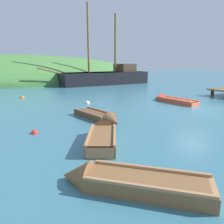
{
  "coord_description": "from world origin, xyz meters",
  "views": [
    {
      "loc": [
        -10.76,
        -10.0,
        2.85
      ],
      "look_at": [
        -5.56,
        0.65,
        0.18
      ],
      "focal_mm": 35.18,
      "sensor_mm": 36.0,
      "label": 1
    }
  ],
  "objects": [
    {
      "name": "buoy_orange",
      "position": [
        -9.57,
        9.47,
        0.0
      ],
      "size": [
        0.37,
        0.37,
        0.37
      ],
      "primitive_type": "sphere",
      "color": "orange",
      "rests_on": "ground"
    },
    {
      "name": "buoy_white",
      "position": [
        -5.56,
        4.69,
        0.0
      ],
      "size": [
        0.38,
        0.38,
        0.38
      ],
      "primitive_type": "sphere",
      "color": "white",
      "rests_on": "ground"
    },
    {
      "name": "shore_hill",
      "position": [
        -8.67,
        29.33,
        0.0
      ],
      "size": [
        46.24,
        23.9,
        8.31
      ],
      "primitive_type": "ellipsoid",
      "color": "#477F3D",
      "rests_on": "ground"
    },
    {
      "name": "rowboat_near_dock",
      "position": [
        0.24,
        2.51,
        0.08
      ],
      "size": [
        1.47,
        3.83,
        0.87
      ],
      "rotation": [
        0.0,
        0.0,
        1.73
      ],
      "color": "#C64C2D",
      "rests_on": "ground"
    },
    {
      "name": "ground_plane",
      "position": [
        0.0,
        0.0,
        0.0
      ],
      "size": [
        120.0,
        120.0,
        0.0
      ],
      "primitive_type": "plane",
      "color": "teal"
    },
    {
      "name": "rowboat_center",
      "position": [
        -7.66,
        -2.87,
        0.13
      ],
      "size": [
        2.2,
        3.12,
        0.91
      ],
      "rotation": [
        0.0,
        0.0,
        1.1
      ],
      "color": "brown",
      "rests_on": "ground"
    },
    {
      "name": "rowboat_outer_left",
      "position": [
        -6.51,
        0.13,
        0.09
      ],
      "size": [
        1.66,
        3.35,
        0.91
      ],
      "rotation": [
        0.0,
        0.0,
        4.95
      ],
      "color": "brown",
      "rests_on": "ground"
    },
    {
      "name": "buoy_red",
      "position": [
        -9.85,
        -0.84,
        0.0
      ],
      "size": [
        0.3,
        0.3,
        0.3
      ],
      "primitive_type": "sphere",
      "color": "red",
      "rests_on": "ground"
    },
    {
      "name": "sailing_ship",
      "position": [
        1.6,
        17.52,
        0.6
      ],
      "size": [
        14.92,
        4.77,
        10.89
      ],
      "rotation": [
        0.0,
        0.0,
        3.22
      ],
      "color": "black",
      "rests_on": "ground"
    },
    {
      "name": "rowboat_outer_right",
      "position": [
        -8.46,
        -6.03,
        0.12
      ],
      "size": [
        3.24,
        3.0,
        0.89
      ],
      "rotation": [
        0.0,
        0.0,
        2.42
      ],
      "color": "brown",
      "rests_on": "ground"
    }
  ]
}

